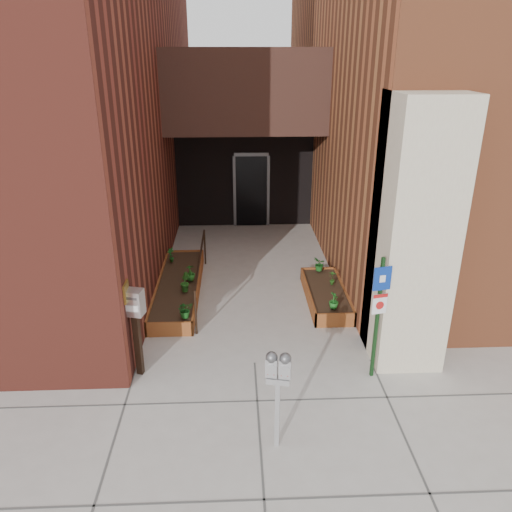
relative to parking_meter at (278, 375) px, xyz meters
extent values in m
plane|color=#9E9991|center=(-0.22, 1.91, -1.13)|extent=(80.00, 80.00, 0.00)
cube|color=maroon|center=(-6.22, 8.61, 3.87)|extent=(8.00, 14.60, 10.00)
cube|color=#9D4E2D|center=(5.78, 9.06, 3.87)|extent=(8.00, 13.70, 10.00)
cube|color=#BDAC91|center=(2.33, 2.11, 1.07)|extent=(1.10, 1.20, 4.40)
cube|color=#331C16|center=(-0.22, 7.91, 2.87)|extent=(4.20, 2.00, 2.00)
cube|color=black|center=(-0.22, 9.31, 0.37)|extent=(4.00, 0.30, 3.00)
cube|color=black|center=(-0.02, 9.13, -0.08)|extent=(0.90, 0.06, 2.10)
cube|color=#B79338|center=(-2.21, 1.71, 0.37)|extent=(0.04, 0.30, 0.30)
cube|color=brown|center=(-1.77, 2.83, -0.98)|extent=(0.90, 0.04, 0.30)
cube|color=brown|center=(-1.77, 6.39, -0.98)|extent=(0.90, 0.04, 0.30)
cube|color=brown|center=(-2.20, 4.61, -0.98)|extent=(0.04, 3.60, 0.30)
cube|color=brown|center=(-1.34, 4.61, -0.98)|extent=(0.04, 3.60, 0.30)
cube|color=black|center=(-1.77, 4.61, -1.00)|extent=(0.82, 3.52, 0.26)
cube|color=brown|center=(1.38, 3.03, -0.98)|extent=(0.80, 0.04, 0.30)
cube|color=brown|center=(1.38, 5.19, -0.98)|extent=(0.80, 0.04, 0.30)
cube|color=brown|center=(1.00, 4.11, -0.98)|extent=(0.04, 2.20, 0.30)
cube|color=brown|center=(1.76, 4.11, -0.98)|extent=(0.04, 2.20, 0.30)
cube|color=black|center=(1.38, 4.11, -1.00)|extent=(0.72, 2.12, 0.26)
cylinder|color=black|center=(-1.27, 2.91, -0.68)|extent=(0.04, 0.04, 0.90)
cylinder|color=black|center=(-1.27, 6.21, -0.68)|extent=(0.04, 0.04, 0.90)
cylinder|color=black|center=(-1.27, 4.56, -0.25)|extent=(0.04, 3.30, 0.04)
cube|color=#AFAFB1|center=(0.00, 0.00, -0.63)|extent=(0.07, 0.07, 1.01)
cube|color=#AFAFB1|center=(0.00, 0.00, -0.08)|extent=(0.32, 0.18, 0.08)
cube|color=#AFAFB1|center=(-0.08, 0.02, 0.10)|extent=(0.17, 0.13, 0.26)
sphere|color=#59595B|center=(-0.08, 0.02, 0.26)|extent=(0.15, 0.15, 0.15)
cube|color=white|center=(-0.09, -0.03, 0.12)|extent=(0.09, 0.02, 0.05)
cube|color=#B21414|center=(-0.09, -0.03, 0.04)|extent=(0.09, 0.02, 0.03)
cube|color=#AFAFB1|center=(0.08, -0.02, 0.10)|extent=(0.17, 0.13, 0.26)
sphere|color=#59595B|center=(0.08, -0.02, 0.26)|extent=(0.15, 0.15, 0.15)
cube|color=white|center=(0.07, -0.07, 0.12)|extent=(0.09, 0.02, 0.05)
cube|color=#B21414|center=(0.07, -0.07, 0.04)|extent=(0.09, 0.02, 0.03)
cube|color=black|center=(1.68, 1.48, -0.08)|extent=(0.06, 0.06, 2.10)
cube|color=navy|center=(1.68, 1.45, 0.63)|extent=(0.28, 0.08, 0.38)
cube|color=white|center=(1.68, 1.45, 0.63)|extent=(0.10, 0.03, 0.11)
cube|color=white|center=(1.68, 1.45, 0.20)|extent=(0.24, 0.07, 0.33)
cube|color=#B21414|center=(1.68, 1.45, 0.34)|extent=(0.24, 0.06, 0.06)
cylinder|color=#B21414|center=(1.69, 1.44, 0.18)|extent=(0.13, 0.04, 0.13)
cube|color=black|center=(-2.11, 1.71, -0.58)|extent=(0.12, 0.12, 1.11)
cube|color=silver|center=(-2.11, 1.71, 0.18)|extent=(0.35, 0.29, 0.42)
cube|color=#59595B|center=(-2.14, 1.60, 0.30)|extent=(0.22, 0.06, 0.04)
cube|color=white|center=(-2.14, 1.60, 0.13)|extent=(0.24, 0.07, 0.10)
imported|color=#185419|center=(-1.47, 3.01, -0.67)|extent=(0.38, 0.38, 0.32)
imported|color=#215A19|center=(-1.58, 4.12, -0.63)|extent=(0.24, 0.24, 0.40)
imported|color=#1F5E1A|center=(-1.51, 4.63, -0.65)|extent=(0.25, 0.25, 0.36)
imported|color=#1A5C1C|center=(-2.04, 5.67, -0.66)|extent=(0.26, 0.26, 0.35)
imported|color=#1B611D|center=(1.37, 3.24, -0.67)|extent=(0.19, 0.19, 0.33)
imported|color=#225217|center=(1.54, 4.28, -0.67)|extent=(0.22, 0.22, 0.32)
imported|color=#19591B|center=(1.37, 5.01, -0.67)|extent=(0.30, 0.30, 0.32)
camera|label=1|loc=(-0.51, -5.24, 3.82)|focal=35.00mm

